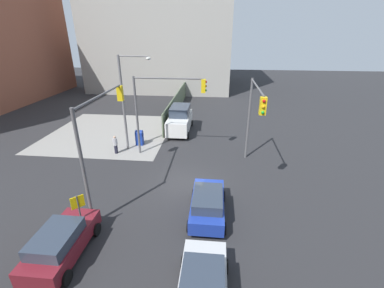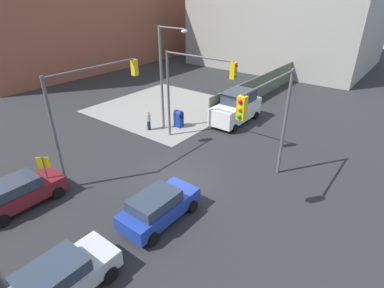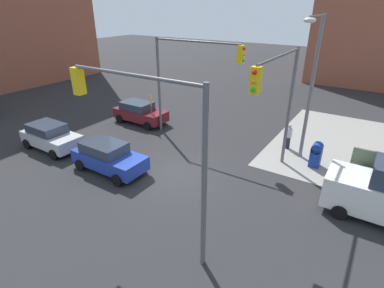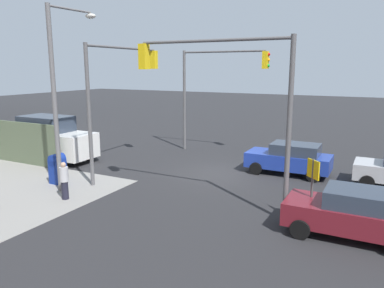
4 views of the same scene
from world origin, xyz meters
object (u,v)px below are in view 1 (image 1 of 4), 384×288
Objects in this scene: traffic_signal_ne_corner at (163,101)px; coupe_maroon at (61,242)px; pedestrian_crossing at (115,144)px; traffic_signal_nw_corner at (100,128)px; mailbox_blue at (139,137)px; hatchback_silver at (203,287)px; smokestack at (32,38)px; coupe_blue at (208,203)px; street_lamp_corner at (127,97)px; van_white_delivery at (180,120)px; traffic_signal_se_corner at (254,111)px.

traffic_signal_ne_corner reaches higher than coupe_maroon.
pedestrian_crossing is (-0.30, 4.20, -3.82)m from traffic_signal_ne_corner.
mailbox_blue is at bearing 3.46° from traffic_signal_nw_corner.
mailbox_blue is 16.07m from hatchback_silver.
smokestack reaches higher than mailbox_blue.
traffic_signal_ne_corner is 1.54× the size of coupe_blue.
traffic_signal_ne_corner is at bearing -102.34° from street_lamp_corner.
coupe_blue is at bearing -152.87° from traffic_signal_ne_corner.
traffic_signal_nw_corner is 1.54× the size of coupe_blue.
van_white_delivery is at bearing -12.53° from traffic_signal_nw_corner.
street_lamp_corner is at bearing -65.70° from pedestrian_crossing.
traffic_signal_se_corner is 1.60× the size of hatchback_silver.
coupe_maroon is (-11.30, 2.54, -3.80)m from traffic_signal_ne_corner.
traffic_signal_nw_corner is 1.60× the size of hatchback_silver.
hatchback_silver reaches higher than pedestrian_crossing.
mailbox_blue is at bearing -132.93° from smokestack.
smokestack is 35.39m from pedestrian_crossing.
mailbox_blue is (1.70, 2.70, -3.88)m from traffic_signal_ne_corner.
van_white_delivery is 3.37× the size of pedestrian_crossing.
smokestack is 34.77m from street_lamp_corner.
traffic_signal_se_corner reaches higher than coupe_maroon.
street_lamp_corner is 11.67m from coupe_blue.
traffic_signal_se_corner reaches higher than hatchback_silver.
smokestack is 4.14× the size of coupe_blue.
mailbox_blue is 13.00m from coupe_maroon.
coupe_blue and hatchback_silver have the same top height.
street_lamp_corner is 1.92× the size of coupe_maroon.
pedestrian_crossing is at bearing 47.68° from coupe_blue.
hatchback_silver is (-37.86, -31.70, -7.89)m from smokestack.
street_lamp_corner is at bearing 2.84° from coupe_maroon.
pedestrian_crossing is (11.00, 1.66, -0.02)m from coupe_maroon.
traffic_signal_nw_corner is at bearing -141.03° from smokestack.
traffic_signal_ne_corner is at bearing -122.15° from mailbox_blue.
smokestack is 35.02m from van_white_delivery.
traffic_signal_se_corner is 4.55× the size of mailbox_blue.
smokestack is 2.69× the size of traffic_signal_se_corner.
coupe_maroon is 2.60× the size of pedestrian_crossing.
traffic_signal_nw_corner is at bearing -172.69° from street_lamp_corner.
street_lamp_corner is (2.89, 9.93, 0.05)m from traffic_signal_se_corner.
hatchback_silver is (-1.60, -6.53, -0.00)m from coupe_maroon.
mailbox_blue is 5.06m from van_white_delivery.
hatchback_silver is (-14.61, -6.70, 0.08)m from mailbox_blue.
coupe_maroon is (-13.00, -0.16, 0.08)m from mailbox_blue.
traffic_signal_nw_corner reaches higher than van_white_delivery.
pedestrian_crossing is (1.91, 11.00, -3.82)m from traffic_signal_se_corner.
traffic_signal_ne_corner is at bearing -12.67° from coupe_maroon.
coupe_blue is at bearing 0.32° from hatchback_silver.
hatchback_silver is at bearing -162.81° from traffic_signal_ne_corner.
traffic_signal_nw_corner is 0.81× the size of street_lamp_corner.
smokestack reaches higher than traffic_signal_nw_corner.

